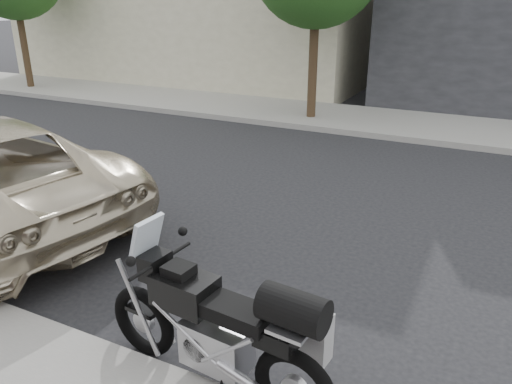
{
  "coord_description": "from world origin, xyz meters",
  "views": [
    {
      "loc": [
        -2.71,
        6.94,
        3.31
      ],
      "look_at": [
        -0.01,
        1.5,
        0.9
      ],
      "focal_mm": 35.0,
      "sensor_mm": 36.0,
      "label": 1
    }
  ],
  "objects": [
    {
      "name": "motorcycle",
      "position": [
        -0.93,
        3.89,
        0.65
      ],
      "size": [
        2.39,
        0.77,
        1.51
      ],
      "rotation": [
        0.0,
        0.0,
        -0.1
      ],
      "color": "black",
      "rests_on": "ground"
    },
    {
      "name": "ground",
      "position": [
        0.0,
        0.0,
        0.0
      ],
      "size": [
        120.0,
        120.0,
        0.0
      ],
      "primitive_type": "plane",
      "color": "black",
      "rests_on": "ground"
    },
    {
      "name": "far_sidewalk",
      "position": [
        0.0,
        -6.5,
        0.07
      ],
      "size": [
        44.0,
        3.0,
        0.15
      ],
      "primitive_type": "cube",
      "color": "gray",
      "rests_on": "ground"
    }
  ]
}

